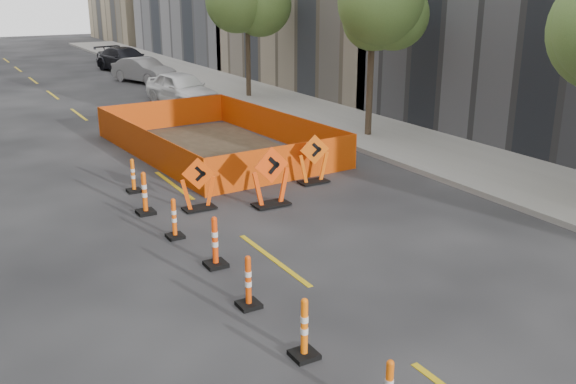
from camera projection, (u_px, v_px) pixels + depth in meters
ground_plane at (393, 349)px, 10.20m from camera, size 140.00×140.00×0.00m
sidewalk_right at (381, 134)px, 24.32m from camera, size 4.00×90.00×0.15m
tree_r_b at (373, 13)px, 22.66m from camera, size 2.80×2.80×5.95m
tree_r_c at (247, 5)px, 30.91m from camera, size 2.80×2.80×5.95m
channelizer_3 at (304, 328)px, 9.81m from camera, size 0.40×0.40×1.02m
channelizer_4 at (248, 281)px, 11.37m from camera, size 0.39×0.39×1.00m
channelizer_5 at (215, 242)px, 13.00m from camera, size 0.43×0.43×1.08m
channelizer_6 at (174, 218)px, 14.50m from camera, size 0.37×0.37×0.95m
channelizer_7 at (144, 193)px, 15.99m from camera, size 0.43×0.43×1.10m
channelizer_8 at (133, 175)px, 17.70m from camera, size 0.38×0.38×0.96m
chevron_sign_left at (198, 184)px, 16.25m from camera, size 1.07×0.89×1.38m
chevron_sign_center at (271, 177)px, 16.48m from camera, size 1.07×0.65×1.59m
chevron_sign_right at (314, 159)px, 18.41m from camera, size 1.06×0.77×1.45m
safety_fence at (215, 135)px, 22.08m from camera, size 5.77×9.18×1.11m
parked_car_near at (182, 89)px, 30.23m from camera, size 2.46×4.85×1.58m
parked_car_mid at (144, 70)px, 37.26m from camera, size 2.91×4.56×1.42m
parked_car_far at (126, 60)px, 41.95m from camera, size 3.29×5.63×1.53m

